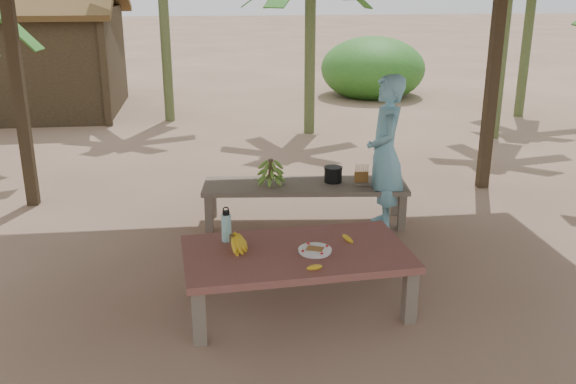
{
  "coord_description": "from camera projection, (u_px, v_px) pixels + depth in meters",
  "views": [
    {
      "loc": [
        -0.64,
        -5.24,
        2.6
      ],
      "look_at": [
        -0.01,
        0.03,
        0.8
      ],
      "focal_mm": 40.0,
      "sensor_mm": 36.0,
      "label": 1
    }
  ],
  "objects": [
    {
      "name": "work_table",
      "position": [
        296.0,
        258.0,
        5.17
      ],
      "size": [
        1.87,
        1.14,
        0.5
      ],
      "rotation": [
        0.0,
        0.0,
        0.08
      ],
      "color": "brown",
      "rests_on": "ground"
    },
    {
      "name": "hut",
      "position": [
        11.0,
        56.0,
        12.49
      ],
      "size": [
        4.4,
        3.43,
        2.85
      ],
      "color": "black",
      "rests_on": "ground"
    },
    {
      "name": "loose_banana_front",
      "position": [
        315.0,
        267.0,
        4.8
      ],
      "size": [
        0.15,
        0.12,
        0.04
      ],
      "primitive_type": "ellipsoid",
      "rotation": [
        0.0,
        0.0,
        2.13
      ],
      "color": "yellow",
      "rests_on": "work_table"
    },
    {
      "name": "green_banana_stalk",
      "position": [
        271.0,
        171.0,
        6.9
      ],
      "size": [
        0.28,
        0.28,
        0.29
      ],
      "primitive_type": null,
      "rotation": [
        0.0,
        0.0,
        -0.1
      ],
      "color": "#598C2D",
      "rests_on": "bench"
    },
    {
      "name": "plate",
      "position": [
        315.0,
        251.0,
        5.11
      ],
      "size": [
        0.27,
        0.27,
        0.04
      ],
      "color": "white",
      "rests_on": "work_table"
    },
    {
      "name": "cooking_pot",
      "position": [
        333.0,
        175.0,
        7.0
      ],
      "size": [
        0.19,
        0.19,
        0.16
      ],
      "primitive_type": "cylinder",
      "color": "black",
      "rests_on": "bench"
    },
    {
      "name": "bench",
      "position": [
        305.0,
        189.0,
        6.98
      ],
      "size": [
        2.25,
        0.81,
        0.45
      ],
      "rotation": [
        0.0,
        0.0,
        -0.1
      ],
      "color": "brown",
      "rests_on": "ground"
    },
    {
      "name": "ripe_banana_bunch",
      "position": [
        231.0,
        242.0,
        5.13
      ],
      "size": [
        0.27,
        0.24,
        0.15
      ],
      "primitive_type": null,
      "rotation": [
        0.0,
        0.0,
        0.09
      ],
      "color": "yellow",
      "rests_on": "work_table"
    },
    {
      "name": "ground",
      "position": [
        289.0,
        276.0,
        5.83
      ],
      "size": [
        80.0,
        80.0,
        0.0
      ],
      "primitive_type": "plane",
      "color": "brown",
      "rests_on": "ground"
    },
    {
      "name": "skewer_rack",
      "position": [
        361.0,
        174.0,
        6.89
      ],
      "size": [
        0.19,
        0.1,
        0.24
      ],
      "primitive_type": null,
      "rotation": [
        0.0,
        0.0,
        -0.1
      ],
      "color": "#A57F47",
      "rests_on": "bench"
    },
    {
      "name": "loose_banana_side",
      "position": [
        348.0,
        239.0,
        5.33
      ],
      "size": [
        0.11,
        0.15,
        0.04
      ],
      "primitive_type": "ellipsoid",
      "rotation": [
        0.0,
        0.0,
        0.5
      ],
      "color": "yellow",
      "rests_on": "work_table"
    },
    {
      "name": "water_flask",
      "position": [
        226.0,
        227.0,
        5.3
      ],
      "size": [
        0.08,
        0.08,
        0.3
      ],
      "color": "#3AB4B7",
      "rests_on": "work_table"
    },
    {
      "name": "woman",
      "position": [
        385.0,
        154.0,
        6.71
      ],
      "size": [
        0.46,
        0.65,
        1.65
      ],
      "primitive_type": "imported",
      "rotation": [
        0.0,
        0.0,
        -1.69
      ],
      "color": "#6AAFC8",
      "rests_on": "ground"
    }
  ]
}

